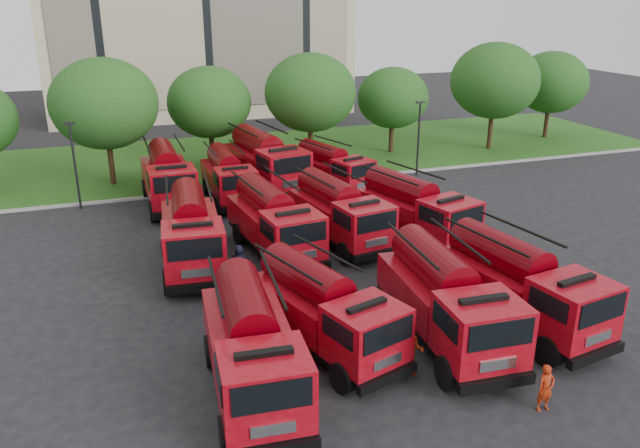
% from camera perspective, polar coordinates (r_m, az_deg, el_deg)
% --- Properties ---
extents(ground, '(140.00, 140.00, 0.00)m').
position_cam_1_polar(ground, '(24.73, 2.49, -8.33)').
color(ground, black).
rests_on(ground, ground).
extents(lawn, '(70.00, 16.00, 0.12)m').
position_cam_1_polar(lawn, '(48.30, -8.99, 5.93)').
color(lawn, '#234612').
rests_on(lawn, ground).
extents(curb, '(70.00, 0.30, 0.14)m').
position_cam_1_polar(curb, '(40.63, -6.85, 3.31)').
color(curb, gray).
rests_on(curb, ground).
extents(tree_2, '(6.72, 6.72, 8.22)m').
position_cam_1_polar(tree_2, '(42.12, -19.13, 10.35)').
color(tree_2, '#382314').
rests_on(tree_2, ground).
extents(tree_3, '(5.88, 5.88, 7.19)m').
position_cam_1_polar(tree_3, '(45.27, -10.10, 10.90)').
color(tree_3, '#382314').
rests_on(tree_3, ground).
extents(tree_4, '(6.55, 6.55, 8.01)m').
position_cam_1_polar(tree_4, '(45.40, -0.89, 11.91)').
color(tree_4, '#382314').
rests_on(tree_4, ground).
extents(tree_5, '(5.46, 5.46, 6.68)m').
position_cam_1_polar(tree_5, '(49.06, 6.67, 11.38)').
color(tree_5, '#382314').
rests_on(tree_5, ground).
extents(tree_6, '(6.89, 6.89, 8.42)m').
position_cam_1_polar(tree_6, '(51.62, 15.70, 12.50)').
color(tree_6, '#382314').
rests_on(tree_6, ground).
extents(tree_7, '(6.05, 6.05, 7.39)m').
position_cam_1_polar(tree_7, '(57.47, 20.39, 12.05)').
color(tree_7, '#382314').
rests_on(tree_7, ground).
extents(lamp_post_0, '(0.60, 0.25, 5.11)m').
position_cam_1_polar(lamp_post_0, '(38.42, -21.54, 5.41)').
color(lamp_post_0, black).
rests_on(lamp_post_0, ground).
extents(lamp_post_1, '(0.60, 0.25, 5.11)m').
position_cam_1_polar(lamp_post_1, '(43.35, 9.01, 8.14)').
color(lamp_post_1, black).
rests_on(lamp_post_1, ground).
extents(fire_truck_0, '(3.09, 7.36, 3.27)m').
position_cam_1_polar(fire_truck_0, '(19.69, -6.26, -11.02)').
color(fire_truck_0, black).
rests_on(fire_truck_0, ground).
extents(fire_truck_1, '(4.17, 7.12, 3.07)m').
position_cam_1_polar(fire_truck_1, '(21.85, 0.38, -7.81)').
color(fire_truck_1, black).
rests_on(fire_truck_1, ground).
extents(fire_truck_2, '(3.10, 7.54, 3.36)m').
position_cam_1_polar(fire_truck_2, '(22.65, 11.42, -6.76)').
color(fire_truck_2, black).
rests_on(fire_truck_2, ground).
extents(fire_truck_3, '(3.62, 7.55, 3.30)m').
position_cam_1_polar(fire_truck_3, '(24.49, 17.78, -5.30)').
color(fire_truck_3, black).
rests_on(fire_truck_3, ground).
extents(fire_truck_4, '(3.26, 7.61, 3.37)m').
position_cam_1_polar(fire_truck_4, '(28.88, -11.67, -0.70)').
color(fire_truck_4, black).
rests_on(fire_truck_4, ground).
extents(fire_truck_5, '(3.27, 7.44, 3.28)m').
position_cam_1_polar(fire_truck_5, '(29.84, -4.27, 0.27)').
color(fire_truck_5, black).
rests_on(fire_truck_5, ground).
extents(fire_truck_6, '(3.49, 7.31, 3.20)m').
position_cam_1_polar(fire_truck_6, '(31.13, 1.75, 1.10)').
color(fire_truck_6, black).
rests_on(fire_truck_6, ground).
extents(fire_truck_7, '(4.23, 7.50, 3.24)m').
position_cam_1_polar(fire_truck_7, '(31.78, 8.66, 1.32)').
color(fire_truck_7, black).
rests_on(fire_truck_7, ground).
extents(fire_truck_8, '(2.79, 7.50, 3.40)m').
position_cam_1_polar(fire_truck_8, '(37.86, -13.75, 4.19)').
color(fire_truck_8, black).
rests_on(fire_truck_8, ground).
extents(fire_truck_9, '(2.50, 6.60, 2.99)m').
position_cam_1_polar(fire_truck_9, '(38.03, -8.41, 4.30)').
color(fire_truck_9, black).
rests_on(fire_truck_9, ground).
extents(fire_truck_10, '(4.03, 8.34, 3.64)m').
position_cam_1_polar(fire_truck_10, '(40.05, -5.00, 5.75)').
color(fire_truck_10, black).
rests_on(fire_truck_10, ground).
extents(fire_truck_11, '(3.98, 6.66, 2.87)m').
position_cam_1_polar(fire_truck_11, '(39.73, 1.08, 5.13)').
color(fire_truck_11, black).
rests_on(fire_truck_11, ground).
extents(firefighter_0, '(0.57, 0.42, 1.53)m').
position_cam_1_polar(firefighter_0, '(20.85, 19.68, -15.67)').
color(firefighter_0, '#A2250C').
rests_on(firefighter_0, ground).
extents(firefighter_1, '(1.01, 0.86, 1.82)m').
position_cam_1_polar(firefighter_1, '(21.43, 8.13, -13.47)').
color(firefighter_1, '#A2250C').
rests_on(firefighter_1, ground).
extents(firefighter_2, '(0.74, 1.02, 1.57)m').
position_cam_1_polar(firefighter_2, '(27.40, 17.91, -6.37)').
color(firefighter_2, '#A2250C').
rests_on(firefighter_2, ground).
extents(firefighter_3, '(1.21, 0.88, 1.67)m').
position_cam_1_polar(firefighter_3, '(26.37, 23.93, -8.29)').
color(firefighter_3, black).
rests_on(firefighter_3, ground).
extents(firefighter_4, '(0.87, 0.69, 1.55)m').
position_cam_1_polar(firefighter_4, '(27.99, -7.31, -4.91)').
color(firefighter_4, black).
rests_on(firefighter_4, ground).
extents(firefighter_5, '(1.71, 1.47, 1.72)m').
position_cam_1_polar(firefighter_5, '(29.54, 13.29, -3.91)').
color(firefighter_5, '#A2250C').
rests_on(firefighter_5, ground).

